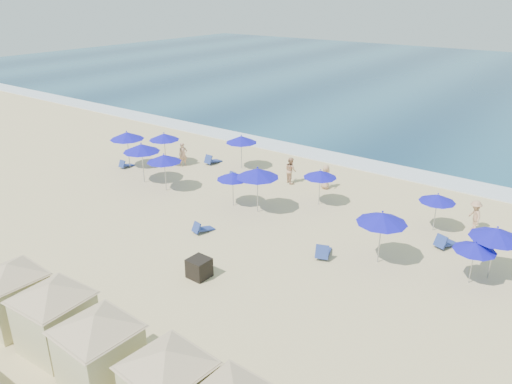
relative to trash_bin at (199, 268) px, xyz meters
The scene contains 30 objects.
ground 2.87m from the trash_bin, 101.92° to the left, with size 160.00×160.00×0.00m, color #D9C289.
ocean 57.78m from the trash_bin, 90.58° to the left, with size 160.00×80.00×0.06m, color navy.
surf_line 18.29m from the trash_bin, 91.84° to the left, with size 160.00×2.50×0.08m, color white.
trash_bin is the anchor object (origin of this frame).
cabana_0 7.45m from the trash_bin, 117.00° to the right, with size 4.50×4.50×2.83m.
cabana_1 6.61m from the trash_bin, 96.83° to the right, with size 4.64×4.64×2.91m.
cabana_2 6.98m from the trash_bin, 74.08° to the right, with size 4.63×4.63×2.91m.
cabana_3 8.06m from the trash_bin, 53.33° to the right, with size 4.53×4.53×2.85m.
umbrella_0 16.03m from the trash_bin, 150.73° to the left, with size 2.37×2.37×2.70m.
umbrella_1 12.75m from the trash_bin, 149.35° to the left, with size 2.39×2.39×2.71m.
umbrella_2 15.63m from the trash_bin, 141.57° to the left, with size 2.15×2.15×2.45m.
umbrella_3 10.84m from the trash_bin, 143.95° to the left, with size 2.15×2.15×2.45m.
umbrella_4 14.47m from the trash_bin, 120.70° to the left, with size 2.18×2.18×2.48m.
umbrella_5 7.63m from the trash_bin, 106.07° to the left, with size 2.41×2.41×2.74m.
umbrella_6 8.04m from the trash_bin, 118.16° to the left, with size 1.88×1.88×2.14m.
umbrella_7 10.21m from the trash_bin, 88.64° to the left, with size 1.95×1.95×2.22m.
umbrella_8 8.50m from the trash_bin, 45.41° to the left, with size 2.32×2.32×2.64m.
umbrella_9 12.81m from the trash_bin, 57.71° to the left, with size 1.87×1.87×2.13m.
umbrella_10 11.85m from the trash_bin, 34.23° to the left, with size 1.81×1.81×2.06m.
umbrella_11 12.89m from the trash_bin, 36.21° to the left, with size 2.23×2.23×2.54m.
beach_chair_0 16.04m from the trash_bin, 151.79° to the left, with size 0.53×1.14×0.62m.
beach_chair_1 15.36m from the trash_bin, 129.30° to the left, with size 0.67×1.39×0.75m.
beach_chair_2 12.05m from the trash_bin, 121.21° to the left, with size 0.67×1.27×0.67m.
beach_chair_3 4.36m from the trash_bin, 131.26° to the left, with size 0.78×1.27×0.65m.
beach_chair_4 5.98m from the trash_bin, 54.15° to the left, with size 1.08×1.53×0.77m.
beach_chair_5 12.15m from the trash_bin, 49.67° to the left, with size 1.00×1.46×0.74m.
beachgoer_0 15.08m from the trash_bin, 136.97° to the left, with size 0.62×0.41×1.71m, color tan.
beachgoer_1 12.49m from the trash_bin, 104.18° to the left, with size 0.84×0.66×1.73m, color tan.
beachgoer_2 14.73m from the trash_bin, 54.96° to the left, with size 1.08×0.62×1.67m, color tan.
beachgoer_3 12.61m from the trash_bin, 93.27° to the left, with size 0.76×0.50×1.56m, color tan.
Camera 1 is at (13.98, -16.57, 11.91)m, focal length 35.00 mm.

